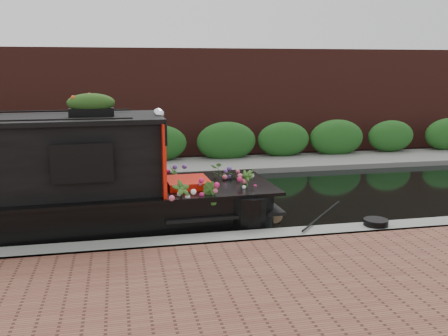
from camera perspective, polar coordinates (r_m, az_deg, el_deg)
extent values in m
plane|color=black|center=(12.42, -5.01, -4.11)|extent=(80.00, 80.00, 0.00)
cube|color=gray|center=(9.31, -2.49, -9.51)|extent=(40.00, 0.60, 0.50)
cube|color=#62625E|center=(16.48, -6.81, -0.23)|extent=(40.00, 2.40, 0.34)
cube|color=#1F521B|center=(17.36, -7.08, 0.37)|extent=(40.00, 1.10, 2.80)
cube|color=#4C1F19|center=(19.42, -7.62, 1.54)|extent=(40.00, 1.00, 8.00)
cube|color=red|center=(10.26, -7.39, 1.42)|extent=(0.14, 1.91, 1.47)
cube|color=black|center=(9.28, -15.88, 0.51)|extent=(0.98, 0.07, 0.60)
cube|color=red|center=(10.48, -4.18, -2.72)|extent=(0.91, 1.01, 0.55)
sphere|color=white|center=(9.99, -7.39, 6.12)|extent=(0.20, 0.20, 0.20)
sphere|color=white|center=(10.29, -7.53, 6.27)|extent=(0.20, 0.20, 0.20)
cube|color=black|center=(10.12, -14.91, 6.16)|extent=(0.87, 0.32, 0.16)
ellipsoid|color=#E54B19|center=(10.10, -14.97, 7.35)|extent=(0.94, 0.32, 0.26)
imported|color=#2C521B|center=(9.60, -4.83, -3.53)|extent=(0.46, 0.40, 0.72)
imported|color=#2C521B|center=(9.75, -1.53, -3.50)|extent=(0.45, 0.45, 0.64)
imported|color=#2C521B|center=(11.23, 0.14, -1.36)|extent=(0.80, 0.77, 0.69)
imported|color=#2C521B|center=(10.41, 2.45, -2.28)|extent=(0.57, 0.57, 0.73)
imported|color=#2C521B|center=(11.26, -5.63, -1.50)|extent=(0.34, 0.40, 0.64)
cylinder|color=brown|center=(11.04, 5.61, -5.22)|extent=(0.34, 0.37, 0.34)
cylinder|color=black|center=(10.39, 16.97, -5.95)|extent=(0.48, 0.48, 0.12)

